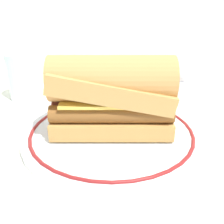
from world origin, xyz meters
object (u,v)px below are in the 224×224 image
at_px(plate, 112,132).
at_px(sausage_sandwich, 112,94).
at_px(drinking_glass, 25,79).
at_px(salt_shaker, 179,87).

height_order(plate, sausage_sandwich, sausage_sandwich).
bearing_deg(sausage_sandwich, plate, 36.83).
bearing_deg(drinking_glass, salt_shaker, -6.04).
height_order(sausage_sandwich, salt_shaker, sausage_sandwich).
relative_size(plate, salt_shaker, 3.72).
bearing_deg(plate, drinking_glass, 137.77).
height_order(sausage_sandwich, drinking_glass, sausage_sandwich).
height_order(plate, salt_shaker, salt_shaker).
bearing_deg(plate, salt_shaker, 44.63).
relative_size(sausage_sandwich, salt_shaker, 2.45).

